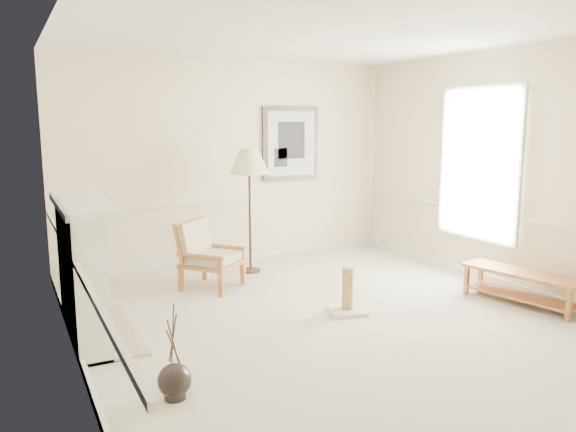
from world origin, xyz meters
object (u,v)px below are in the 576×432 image
(armchair, at_px, (205,252))
(scratching_post, at_px, (347,298))
(bench, at_px, (521,282))
(floor_lamp, at_px, (249,165))
(floor_vase, at_px, (174,381))

(armchair, xyz_separation_m, scratching_post, (1.04, -1.60, -0.28))
(armchair, distance_m, bench, 3.70)
(floor_lamp, relative_size, bench, 1.23)
(floor_vase, relative_size, bench, 0.54)
(floor_vase, distance_m, floor_lamp, 3.82)
(floor_vase, height_order, bench, floor_vase)
(floor_vase, bearing_deg, armchair, 66.56)
(floor_lamp, distance_m, bench, 3.63)
(floor_vase, xyz_separation_m, armchair, (1.13, 2.62, 0.31))
(bench, xyz_separation_m, scratching_post, (-1.90, 0.63, -0.09))
(armchair, xyz_separation_m, floor_lamp, (0.78, 0.42, 1.01))
(floor_vase, height_order, floor_lamp, floor_lamp)
(scratching_post, bearing_deg, floor_lamp, 97.51)
(floor_vase, xyz_separation_m, floor_lamp, (1.91, 3.03, 1.33))
(floor_vase, bearing_deg, scratching_post, 25.01)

